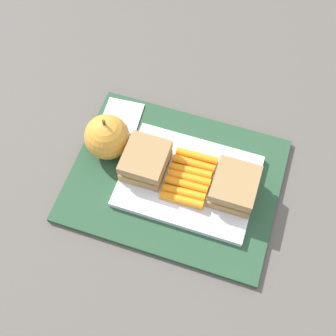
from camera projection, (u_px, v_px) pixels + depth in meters
name	position (u px, v px, depth m)	size (l,w,h in m)	color
ground_plane	(175.00, 181.00, 0.80)	(2.40, 2.40, 0.00)	#56514C
lunchbag_mat	(175.00, 180.00, 0.80)	(0.36, 0.28, 0.01)	#284C33
food_tray	(189.00, 181.00, 0.78)	(0.23, 0.17, 0.01)	white
sandwich_half_left	(234.00, 187.00, 0.75)	(0.07, 0.08, 0.04)	#9E7A4C
sandwich_half_right	(145.00, 161.00, 0.77)	(0.07, 0.08, 0.04)	#9E7A4C
carrot_sticks_bundle	(189.00, 178.00, 0.77)	(0.08, 0.10, 0.02)	orange
apple	(107.00, 137.00, 0.79)	(0.08, 0.08, 0.09)	gold
paper_napkin	(122.00, 116.00, 0.85)	(0.07, 0.07, 0.00)	white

